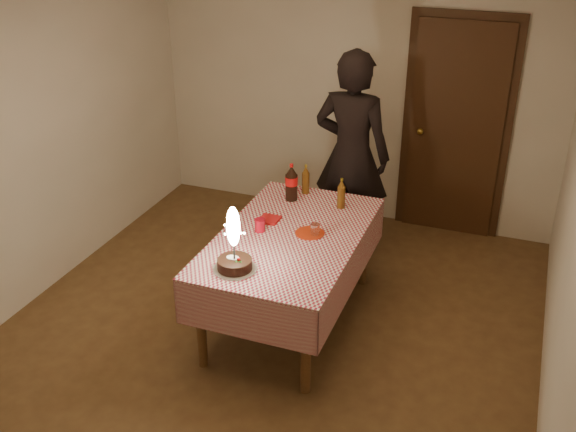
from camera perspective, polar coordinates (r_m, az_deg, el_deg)
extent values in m
cube|color=brown|center=(5.30, -1.70, -9.74)|extent=(4.00, 4.50, 0.01)
cube|color=beige|center=(6.66, 5.65, 10.48)|extent=(4.00, 0.04, 2.60)
cube|color=beige|center=(3.00, -19.08, -13.17)|extent=(4.00, 0.04, 2.60)
cube|color=beige|center=(5.68, -21.00, 5.90)|extent=(0.04, 4.50, 2.60)
cube|color=beige|center=(4.35, 23.19, -0.74)|extent=(0.04, 4.50, 2.60)
cube|color=#472814|center=(6.54, 13.99, 6.97)|extent=(0.85, 0.05, 2.05)
sphere|color=#B28C33|center=(6.54, 11.13, 7.03)|extent=(0.06, 0.06, 0.06)
cube|color=brown|center=(5.03, 0.20, -1.92)|extent=(0.90, 1.60, 0.04)
cylinder|color=brown|center=(4.80, -7.38, -9.05)|extent=(0.07, 0.07, 0.72)
cylinder|color=brown|center=(4.55, 1.53, -11.17)|extent=(0.07, 0.07, 0.72)
cylinder|color=brown|center=(5.94, -0.81, -1.28)|extent=(0.07, 0.07, 0.72)
cylinder|color=brown|center=(5.74, 6.47, -2.57)|extent=(0.07, 0.07, 0.72)
cube|color=silver|center=(5.02, 0.20, -1.66)|extent=(1.02, 1.72, 0.01)
cube|color=silver|center=(4.44, -3.73, -8.57)|extent=(1.02, 0.01, 0.34)
cube|color=silver|center=(5.82, 3.17, 0.57)|extent=(1.02, 0.01, 0.34)
cube|color=silver|center=(5.28, -4.93, -2.40)|extent=(0.01, 1.72, 0.34)
cube|color=silver|center=(4.98, 5.66, -4.41)|extent=(0.01, 1.72, 0.34)
cylinder|color=white|center=(4.60, -4.51, -4.48)|extent=(0.30, 0.30, 0.01)
cylinder|color=black|center=(4.58, -4.53, -4.06)|extent=(0.23, 0.23, 0.07)
cylinder|color=white|center=(4.58, -4.70, -3.51)|extent=(0.07, 0.07, 0.00)
sphere|color=red|center=(4.54, -4.20, -3.68)|extent=(0.02, 0.02, 0.02)
cube|color=#19721E|center=(4.53, -4.08, -3.89)|extent=(0.02, 0.01, 0.00)
cube|color=#19721E|center=(4.53, -4.39, -3.86)|extent=(0.01, 0.02, 0.00)
cylinder|color=#262628|center=(4.53, -4.57, -3.02)|extent=(0.01, 0.01, 0.12)
ellipsoid|color=#FFF2BF|center=(4.44, -4.66, -0.89)|extent=(0.09, 0.09, 0.29)
sphere|color=white|center=(4.49, -4.61, -2.13)|extent=(0.04, 0.04, 0.04)
cylinder|color=#B6290C|center=(5.03, 1.86, -1.45)|extent=(0.22, 0.22, 0.01)
cylinder|color=#A70B1C|center=(5.05, -2.39, -0.78)|extent=(0.08, 0.08, 0.10)
cylinder|color=white|center=(5.00, 2.32, -1.16)|extent=(0.07, 0.07, 0.09)
cube|color=red|center=(5.22, -1.59, -0.28)|extent=(0.15, 0.15, 0.02)
cylinder|color=black|center=(5.52, 0.29, 2.44)|extent=(0.10, 0.10, 0.22)
cylinder|color=red|center=(5.49, 0.29, 3.01)|extent=(0.10, 0.10, 0.07)
cone|color=black|center=(5.46, 0.30, 3.87)|extent=(0.10, 0.10, 0.08)
cylinder|color=red|center=(5.44, 0.30, 4.31)|extent=(0.03, 0.03, 0.02)
cylinder|color=#5F3810|center=(5.65, 1.50, 2.81)|extent=(0.06, 0.06, 0.18)
cone|color=#5F3810|center=(5.60, 1.51, 3.93)|extent=(0.06, 0.06, 0.06)
cylinder|color=olive|center=(5.59, 1.52, 4.26)|extent=(0.02, 0.02, 0.02)
cylinder|color=#5F3810|center=(5.41, 4.52, 1.59)|extent=(0.06, 0.06, 0.18)
cone|color=#5F3810|center=(5.36, 4.57, 2.75)|extent=(0.06, 0.06, 0.06)
cylinder|color=olive|center=(5.34, 4.58, 3.10)|extent=(0.02, 0.02, 0.02)
imported|color=black|center=(6.01, 5.41, 5.13)|extent=(0.72, 0.50, 1.90)
cube|color=black|center=(5.91, 6.12, 11.62)|extent=(0.14, 0.10, 0.10)
cylinder|color=black|center=(5.99, 6.37, 11.80)|extent=(0.08, 0.08, 0.08)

